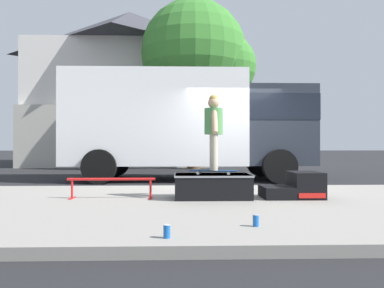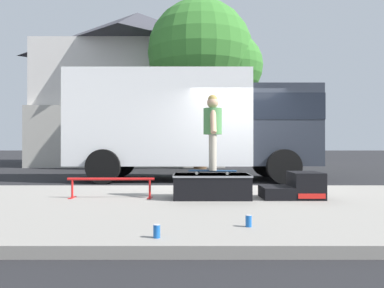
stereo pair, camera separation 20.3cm
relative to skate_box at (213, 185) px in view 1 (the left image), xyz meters
The scene contains 12 objects.
ground_plane 2.68m from the skate_box, 70.58° to the left, with size 140.00×140.00×0.00m, color black.
sidewalk_slab 1.05m from the skate_box, 28.85° to the right, with size 50.00×5.00×0.12m, color gray.
skate_box is the anchor object (origin of this frame).
kicker_ramp 1.41m from the skate_box, ahead, with size 0.98×0.67×0.43m.
grind_rail 1.68m from the skate_box, behind, with size 1.45×0.28×0.34m.
skateboard 0.24m from the skate_box, 71.28° to the right, with size 0.80×0.34×0.07m.
skater_kid 0.99m from the skate_box, 71.28° to the right, with size 0.30×0.64×1.25m.
soda_can 2.78m from the skate_box, 103.76° to the right, with size 0.07×0.07×0.13m.
soda_can_b 2.24m from the skate_box, 82.79° to the right, with size 0.07×0.07×0.13m.
box_truck 4.91m from the skate_box, 93.19° to the left, with size 6.91×2.63×3.05m.
street_tree_main 10.90m from the skate_box, 88.37° to the left, with size 4.93×4.48×7.22m.
house_behind 15.50m from the skate_box, 102.92° to the left, with size 9.54×8.22×8.40m.
Camera 1 is at (-1.42, -8.78, 0.99)m, focal length 35.37 mm.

